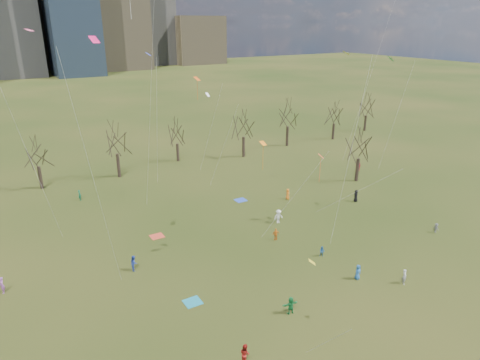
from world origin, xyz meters
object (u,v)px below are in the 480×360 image
blanket_teal (193,302)px  blanket_navy (241,200)px  person_0 (358,272)px  person_2 (245,354)px  person_4 (276,234)px  blanket_crimson (157,236)px  person_1 (404,276)px

blanket_teal → blanket_navy: bearing=48.5°
person_0 → person_2: (-15.86, -3.85, 0.07)m
blanket_navy → person_4: 12.91m
blanket_crimson → person_1: person_1 is taller
blanket_navy → blanket_crimson: bearing=-163.3°
person_4 → person_0: bearing=119.0°
person_4 → person_2: bearing=64.9°
blanket_crimson → person_2: bearing=-93.9°
person_2 → blanket_teal: bearing=-5.1°
blanket_crimson → person_4: size_ratio=1.05×
person_0 → person_4: person_0 is taller
blanket_navy → person_2: 31.95m
person_1 → person_2: 19.26m
person_2 → person_4: bearing=-48.9°
blanket_navy → person_0: bearing=-90.8°
person_4 → blanket_navy: bearing=-84.8°
blanket_teal → person_2: 9.01m
blanket_teal → person_4: 15.02m
person_1 → person_4: bearing=52.0°
person_0 → person_1: person_1 is taller
blanket_teal → person_0: (16.09, -5.12, 0.78)m
blanket_teal → person_1: 21.10m
blanket_crimson → person_1: 28.42m
blanket_crimson → person_0: size_ratio=1.00×
person_0 → person_2: 16.32m
person_1 → person_4: size_ratio=1.05×
blanket_navy → person_1: person_1 is taller
person_4 → blanket_teal: bearing=40.5°
person_1 → blanket_navy: bearing=36.4°
blanket_crimson → person_2: (-1.59, -23.13, 0.85)m
blanket_navy → person_1: size_ratio=1.00×
person_2 → person_0: bearing=-83.0°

